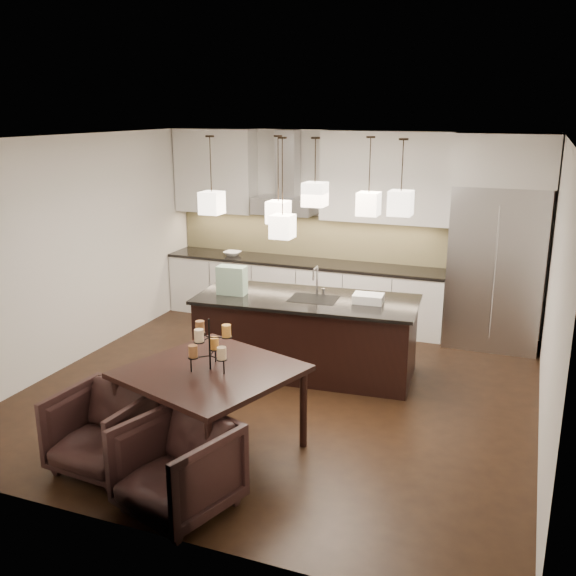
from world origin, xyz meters
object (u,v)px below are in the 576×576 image
at_px(refrigerator, 496,267).
at_px(armchair_right, 177,468).
at_px(dining_table, 212,410).
at_px(armchair_left, 103,430).
at_px(island_body, 306,336).

relative_size(refrigerator, armchair_right, 2.63).
xyz_separation_m(dining_table, armchair_left, (-0.76, -0.61, -0.05)).
distance_m(island_body, armchair_right, 3.02).
distance_m(refrigerator, armchair_left, 5.41).
bearing_deg(island_body, armchair_left, -113.64).
relative_size(armchair_left, armchair_right, 0.97).
distance_m(dining_table, armchair_right, 0.94).
height_order(island_body, armchair_right, island_body).
bearing_deg(refrigerator, armchair_left, -123.44).
distance_m(armchair_left, armchair_right, 0.98).
relative_size(dining_table, armchair_left, 1.72).
height_order(armchair_left, armchair_right, armchair_right).
relative_size(island_body, armchair_right, 3.09).
height_order(refrigerator, armchair_left, refrigerator).
height_order(refrigerator, armchair_right, refrigerator).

